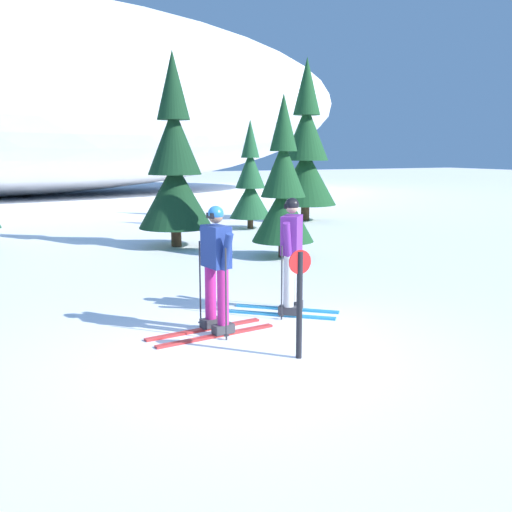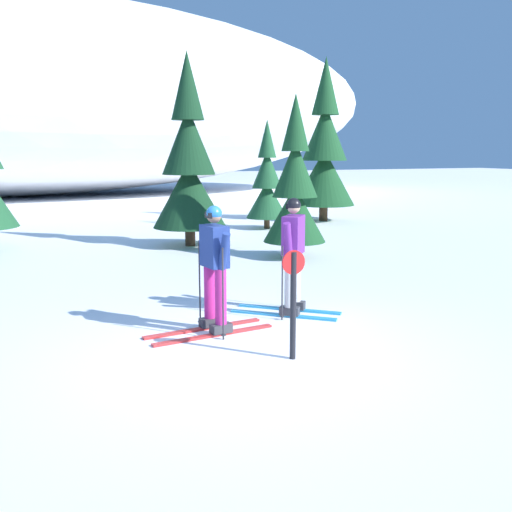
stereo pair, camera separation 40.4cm
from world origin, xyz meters
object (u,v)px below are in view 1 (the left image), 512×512
Objects in this scene: pine_tree_center at (283,190)px; pine_tree_center_right at (250,184)px; pine_tree_center_left at (175,166)px; trail_marker_post at (300,297)px; pine_tree_far_right at (306,154)px; skier_navy_jacket at (216,268)px; skier_purple_jacket at (291,253)px.

pine_tree_center is 1.09× the size of pine_tree_center_right.
trail_marker_post is at bearing -98.52° from pine_tree_center_left.
pine_tree_far_right is (5.81, 3.50, 0.28)m from pine_tree_center_left.
skier_navy_jacket is 5.82m from pine_tree_center.
skier_navy_jacket is 0.37× the size of pine_tree_center_left.
skier_navy_jacket is (-1.34, -0.40, -0.03)m from skier_purple_jacket.
skier_purple_jacket is 12.06m from pine_tree_far_right.
pine_tree_center_right is at bearing 73.25° from pine_tree_center.
skier_purple_jacket is at bearing -121.34° from pine_tree_far_right.
pine_tree_far_right reaches higher than skier_purple_jacket.
pine_tree_center_right is 11.71m from trail_marker_post.
pine_tree_far_right is (7.57, 10.63, 1.41)m from skier_navy_jacket.
pine_tree_center_right reaches higher than skier_navy_jacket.
pine_tree_center_left is 3.07m from pine_tree_center.
pine_tree_center is (1.70, -2.51, -0.48)m from pine_tree_center_left.
trail_marker_post is at bearing -69.42° from skier_navy_jacket.
pine_tree_far_right is (2.64, 1.15, 0.89)m from pine_tree_center_right.
pine_tree_center_right is at bearing 68.42° from skier_purple_jacket.
pine_tree_center reaches higher than trail_marker_post.
pine_tree_far_right is (4.10, 6.01, 0.77)m from pine_tree_center.
pine_tree_center_left reaches higher than skier_purple_jacket.
skier_navy_jacket is at bearing -126.90° from pine_tree_center.
skier_navy_jacket is 1.37× the size of trail_marker_post.
pine_tree_center_right is (4.94, 9.48, 0.51)m from skier_navy_jacket.
pine_tree_center_right is at bearing 36.55° from pine_tree_center_left.
pine_tree_center_left is at bearing -148.95° from pine_tree_far_right.
pine_tree_center is 2.84× the size of trail_marker_post.
trail_marker_post is at bearing -115.99° from skier_purple_jacket.
skier_purple_jacket is 0.52× the size of pine_tree_center_right.
skier_purple_jacket is at bearing -116.75° from pine_tree_center.
pine_tree_center reaches higher than skier_navy_jacket.
skier_purple_jacket is 6.84m from pine_tree_center_left.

